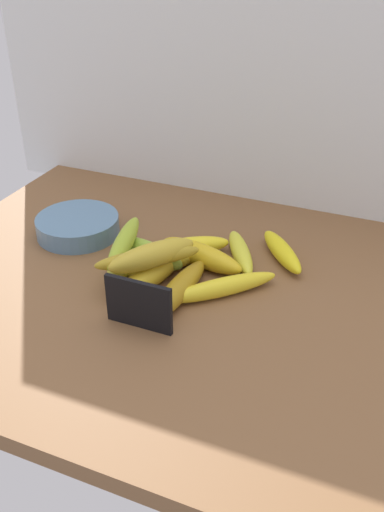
% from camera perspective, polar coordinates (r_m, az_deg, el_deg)
% --- Properties ---
extents(counter_top, '(1.10, 0.76, 0.03)m').
position_cam_1_polar(counter_top, '(0.97, 1.24, -4.48)').
color(counter_top, brown).
rests_on(counter_top, ground).
extents(back_wall, '(1.30, 0.02, 0.70)m').
position_cam_1_polar(back_wall, '(1.18, 8.84, 19.67)').
color(back_wall, silver).
rests_on(back_wall, ground).
extents(chalkboard_sign, '(0.11, 0.02, 0.08)m').
position_cam_1_polar(chalkboard_sign, '(0.87, -5.34, -5.02)').
color(chalkboard_sign, black).
rests_on(chalkboard_sign, counter_top).
extents(fruit_bowl, '(0.16, 0.16, 0.04)m').
position_cam_1_polar(fruit_bowl, '(1.15, -11.40, 3.00)').
color(fruit_bowl, '#547A9B').
rests_on(fruit_bowl, counter_top).
extents(banana_0, '(0.10, 0.15, 0.03)m').
position_cam_1_polar(banana_0, '(1.05, 4.89, 0.36)').
color(banana_0, gold).
rests_on(banana_0, counter_top).
extents(banana_1, '(0.17, 0.16, 0.03)m').
position_cam_1_polar(banana_1, '(0.95, 3.03, -3.15)').
color(banana_1, yellow).
rests_on(banana_1, counter_top).
extents(banana_2, '(0.05, 0.19, 0.04)m').
position_cam_1_polar(banana_2, '(0.94, -1.35, -3.39)').
color(banana_2, '#A37C17').
rests_on(banana_2, counter_top).
extents(banana_3, '(0.15, 0.12, 0.04)m').
position_cam_1_polar(banana_3, '(1.06, -0.42, 0.91)').
color(banana_3, yellow).
rests_on(banana_3, counter_top).
extents(banana_4, '(0.16, 0.08, 0.04)m').
position_cam_1_polar(banana_4, '(1.03, -4.50, 0.31)').
color(banana_4, '#90B333').
rests_on(banana_4, counter_top).
extents(banana_5, '(0.13, 0.16, 0.04)m').
position_cam_1_polar(banana_5, '(1.02, -2.30, -0.53)').
color(banana_5, yellow).
rests_on(banana_5, counter_top).
extents(banana_6, '(0.08, 0.17, 0.04)m').
position_cam_1_polar(banana_6, '(0.97, -4.43, -2.14)').
color(banana_6, yellow).
rests_on(banana_6, counter_top).
extents(banana_7, '(0.18, 0.08, 0.04)m').
position_cam_1_polar(banana_7, '(1.02, 0.90, 0.08)').
color(banana_7, gold).
rests_on(banana_7, counter_top).
extents(banana_8, '(0.10, 0.19, 0.04)m').
position_cam_1_polar(banana_8, '(1.02, -7.12, -0.68)').
color(banana_8, gold).
rests_on(banana_8, counter_top).
extents(banana_9, '(0.12, 0.14, 0.03)m').
position_cam_1_polar(banana_9, '(1.06, 9.03, 0.46)').
color(banana_9, yellow).
rests_on(banana_9, counter_top).
extents(banana_10, '(0.07, 0.19, 0.03)m').
position_cam_1_polar(banana_10, '(1.00, -6.85, 1.35)').
color(banana_10, '#96B02B').
rests_on(banana_10, banana_8).
extents(banana_11, '(0.16, 0.14, 0.03)m').
position_cam_1_polar(banana_11, '(0.95, -4.47, -0.18)').
color(banana_11, '#A58820').
rests_on(banana_11, banana_6).
extents(banana_12, '(0.13, 0.15, 0.04)m').
position_cam_1_polar(banana_12, '(0.95, -4.03, 0.08)').
color(banana_12, gold).
rests_on(banana_12, banana_6).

